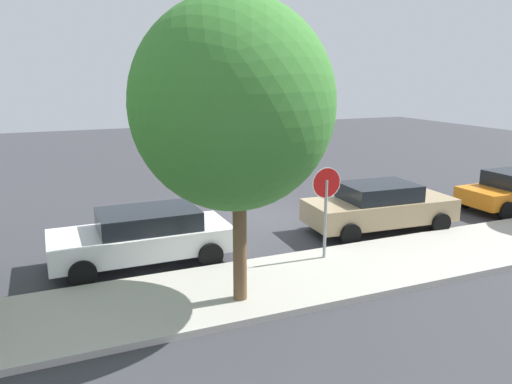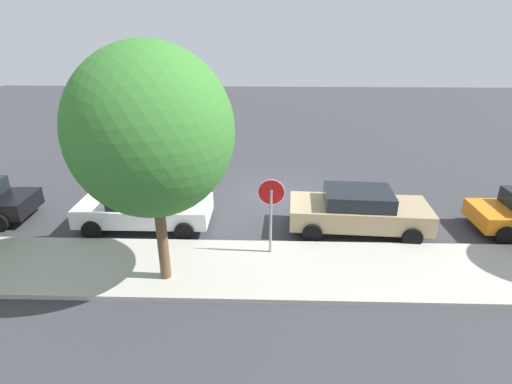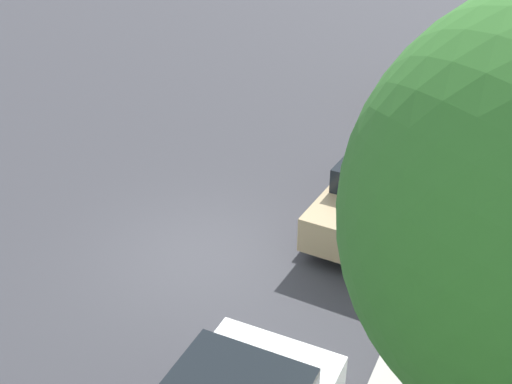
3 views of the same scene
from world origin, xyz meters
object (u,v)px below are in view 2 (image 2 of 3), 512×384
Objects in this scene: parked_car_tan at (358,210)px; street_tree_far at (151,132)px; parked_car_white at (146,207)px; stop_sign at (271,204)px.

parked_car_tan is 7.38m from street_tree_far.
parked_car_white is at bearing -0.80° from parked_car_tan.
parked_car_tan is 7.23m from parked_car_white.
parked_car_tan is 1.05× the size of parked_car_white.
stop_sign is 0.53× the size of parked_car_tan.
street_tree_far reaches higher than parked_car_tan.
street_tree_far is at bearing 22.19° from stop_sign.
stop_sign is 3.54m from parked_car_tan.
street_tree_far is (2.92, 1.19, 2.44)m from stop_sign.
street_tree_far is (-1.35, 2.98, 3.42)m from parked_car_white.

